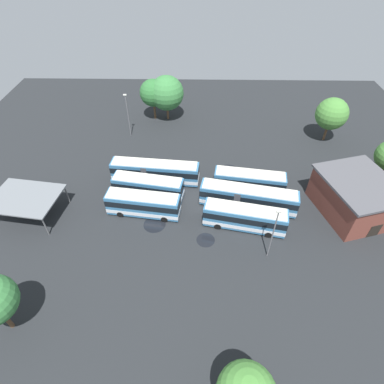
% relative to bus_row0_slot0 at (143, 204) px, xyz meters
% --- Properties ---
extents(ground_plane, '(92.51, 92.51, 0.00)m').
position_rel_bus_row0_slot0_xyz_m(ground_plane, '(7.61, 2.64, -1.89)').
color(ground_plane, black).
extents(bus_row0_slot0, '(10.74, 3.91, 3.57)m').
position_rel_bus_row0_slot0_xyz_m(bus_row0_slot0, '(0.00, 0.00, 0.00)').
color(bus_row0_slot0, teal).
rests_on(bus_row0_slot0, ground_plane).
extents(bus_row0_slot1, '(10.94, 4.29, 3.57)m').
position_rel_bus_row0_slot0_xyz_m(bus_row0_slot1, '(0.25, 3.69, 0.00)').
color(bus_row0_slot1, teal).
rests_on(bus_row0_slot1, ground_plane).
extents(bus_row0_slot2, '(14.24, 3.87, 3.57)m').
position_rel_bus_row0_slot0_xyz_m(bus_row0_slot2, '(0.83, 7.50, 0.00)').
color(bus_row0_slot2, teal).
rests_on(bus_row0_slot2, ground_plane).
extents(bus_row1_slot0, '(11.50, 4.70, 3.57)m').
position_rel_bus_row0_slot0_xyz_m(bus_row1_slot0, '(14.19, -2.32, 0.00)').
color(bus_row1_slot0, teal).
rests_on(bus_row1_slot0, ground_plane).
extents(bus_row1_slot1, '(14.29, 5.26, 3.57)m').
position_rel_bus_row0_slot0_xyz_m(bus_row1_slot1, '(15.07, 1.65, 0.00)').
color(bus_row1_slot1, teal).
rests_on(bus_row1_slot1, ground_plane).
extents(bus_row1_slot2, '(11.09, 4.12, 3.57)m').
position_rel_bus_row0_slot0_xyz_m(bus_row1_slot2, '(15.72, 5.24, 0.00)').
color(bus_row1_slot2, teal).
rests_on(bus_row1_slot2, ground_plane).
extents(depot_building, '(11.62, 12.75, 5.57)m').
position_rel_bus_row0_slot0_xyz_m(depot_building, '(30.12, 1.13, 0.92)').
color(depot_building, brown).
rests_on(depot_building, ground_plane).
extents(maintenance_shelter, '(10.09, 8.19, 3.42)m').
position_rel_bus_row0_slot0_xyz_m(maintenance_shelter, '(-16.39, -0.47, 1.37)').
color(maintenance_shelter, slate).
rests_on(maintenance_shelter, ground_plane).
extents(lamp_post_by_building, '(0.56, 0.28, 8.24)m').
position_rel_bus_row0_slot0_xyz_m(lamp_post_by_building, '(16.74, -7.18, 2.65)').
color(lamp_post_by_building, slate).
rests_on(lamp_post_by_building, ground_plane).
extents(lamp_post_far_corner, '(0.56, 0.28, 8.57)m').
position_rel_bus_row0_slot0_xyz_m(lamp_post_far_corner, '(-5.49, 21.13, 2.82)').
color(lamp_post_far_corner, slate).
rests_on(lamp_post_far_corner, ground_plane).
extents(tree_northeast, '(6.90, 6.90, 9.16)m').
position_rel_bus_row0_slot0_xyz_m(tree_northeast, '(1.32, 28.05, 3.82)').
color(tree_northeast, brown).
rests_on(tree_northeast, ground_plane).
extents(tree_south_edge, '(5.44, 5.44, 8.40)m').
position_rel_bus_row0_slot0_xyz_m(tree_south_edge, '(-1.42, 28.14, 3.79)').
color(tree_south_edge, brown).
rests_on(tree_south_edge, ground_plane).
extents(tree_west_edge, '(5.79, 5.79, 8.39)m').
position_rel_bus_row0_slot0_xyz_m(tree_west_edge, '(32.10, 20.37, 3.60)').
color(tree_west_edge, brown).
rests_on(tree_west_edge, ground_plane).
extents(puddle_near_shelter, '(4.37, 4.37, 0.01)m').
position_rel_bus_row0_slot0_xyz_m(puddle_near_shelter, '(17.32, 8.49, -1.88)').
color(puddle_near_shelter, black).
rests_on(puddle_near_shelter, ground_plane).
extents(puddle_centre_drain, '(3.28, 3.28, 0.01)m').
position_rel_bus_row0_slot0_xyz_m(puddle_centre_drain, '(13.07, 10.37, -1.88)').
color(puddle_centre_drain, black).
rests_on(puddle_centre_drain, ground_plane).
extents(puddle_back_corner, '(3.14, 3.14, 0.01)m').
position_rel_bus_row0_slot0_xyz_m(puddle_back_corner, '(1.69, -2.15, -1.88)').
color(puddle_back_corner, black).
rests_on(puddle_back_corner, ground_plane).
extents(puddle_between_rows, '(2.50, 2.50, 0.01)m').
position_rel_bus_row0_slot0_xyz_m(puddle_between_rows, '(8.87, -4.81, -1.88)').
color(puddle_between_rows, black).
rests_on(puddle_between_rows, ground_plane).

